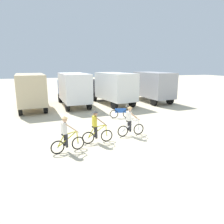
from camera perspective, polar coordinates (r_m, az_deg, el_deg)
ground_plane at (r=10.97m, az=9.68°, el=-9.72°), size 120.00×120.00×0.00m
box_truck_tan_camper at (r=21.04m, az=-21.53°, el=5.76°), size 2.79×6.89×3.35m
box_truck_avon_van at (r=21.49m, az=-10.71°, el=6.57°), size 2.65×6.84×3.35m
box_truck_white_box at (r=22.07m, az=0.20°, el=6.96°), size 3.31×7.02×3.35m
box_truck_grey_hauler at (r=24.17m, az=10.64°, el=7.27°), size 2.80×6.89×3.35m
cyclist_orange_shirt at (r=10.27m, az=-12.48°, el=-6.39°), size 1.70×0.58×1.82m
cyclist_cowboy_hat at (r=11.22m, az=-4.34°, el=-4.43°), size 1.73×0.52×1.82m
cyclist_near_camera at (r=12.35m, az=5.04°, el=-2.81°), size 1.73×0.52×1.82m
bicycle_spare at (r=16.49m, az=2.39°, el=-0.34°), size 1.69×0.61×0.97m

